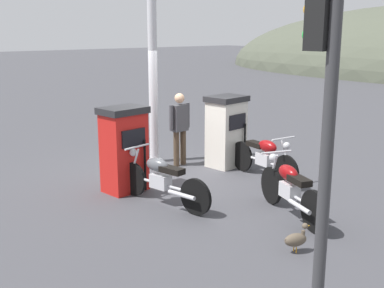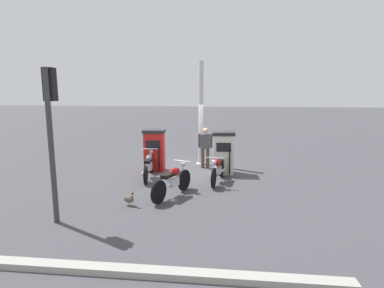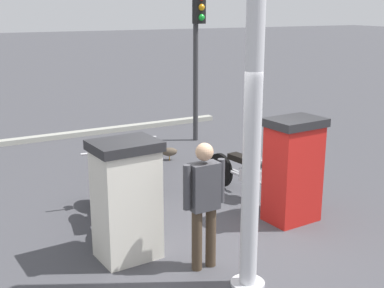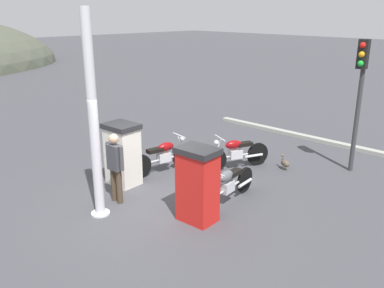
# 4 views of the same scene
# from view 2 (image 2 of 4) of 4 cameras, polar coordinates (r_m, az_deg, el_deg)

# --- Properties ---
(ground_plane) EXTENTS (120.00, 120.00, 0.00)m
(ground_plane) POSITION_cam_2_polar(r_m,az_deg,el_deg) (11.61, -0.56, -5.05)
(ground_plane) COLOR #424247
(fuel_pump_near) EXTENTS (0.68, 0.87, 1.58)m
(fuel_pump_near) POSITION_cam_2_polar(r_m,az_deg,el_deg) (11.53, -7.16, -1.14)
(fuel_pump_near) COLOR red
(fuel_pump_near) RESTS_ON ground
(fuel_pump_far) EXTENTS (0.73, 0.88, 1.56)m
(fuel_pump_far) POSITION_cam_2_polar(r_m,az_deg,el_deg) (11.11, 5.95, -1.59)
(fuel_pump_far) COLOR silver
(fuel_pump_far) RESTS_ON ground
(motorcycle_near_pump) EXTENTS (2.08, 0.58, 0.95)m
(motorcycle_near_pump) POSITION_cam_2_polar(r_m,az_deg,el_deg) (10.62, -8.23, -3.99)
(motorcycle_near_pump) COLOR black
(motorcycle_near_pump) RESTS_ON ground
(motorcycle_far_pump) EXTENTS (1.98, 0.61, 0.96)m
(motorcycle_far_pump) POSITION_cam_2_polar(r_m,az_deg,el_deg) (10.01, 4.96, -4.61)
(motorcycle_far_pump) COLOR black
(motorcycle_far_pump) RESTS_ON ground
(motorcycle_extra) EXTENTS (1.85, 0.87, 0.96)m
(motorcycle_extra) POSITION_cam_2_polar(r_m,az_deg,el_deg) (8.65, -3.69, -6.93)
(motorcycle_extra) COLOR black
(motorcycle_extra) RESTS_ON ground
(attendant_person) EXTENTS (0.23, 0.57, 1.61)m
(attendant_person) POSITION_cam_2_polar(r_m,az_deg,el_deg) (11.84, 2.56, -0.24)
(attendant_person) COLOR #473828
(attendant_person) RESTS_ON ground
(wandering_duck) EXTENTS (0.27, 0.39, 0.40)m
(wandering_duck) POSITION_cam_2_polar(r_m,az_deg,el_deg) (8.18, -11.91, -10.15)
(wandering_duck) COLOR brown
(wandering_duck) RESTS_ON ground
(roadside_traffic_light) EXTENTS (0.38, 0.26, 3.48)m
(roadside_traffic_light) POSITION_cam_2_polar(r_m,az_deg,el_deg) (7.30, -25.29, 4.47)
(roadside_traffic_light) COLOR #38383A
(roadside_traffic_light) RESTS_ON ground
(canopy_support_pole) EXTENTS (0.40, 0.40, 4.23)m
(canopy_support_pole) POSITION_cam_2_polar(r_m,az_deg,el_deg) (12.33, 1.72, 5.40)
(canopy_support_pole) COLOR silver
(canopy_support_pole) RESTS_ON ground
(road_edge_kerb) EXTENTS (0.58, 7.38, 0.12)m
(road_edge_kerb) POSITION_cam_2_polar(r_m,az_deg,el_deg) (5.45, -13.31, -22.39)
(road_edge_kerb) COLOR #9E9E93
(road_edge_kerb) RESTS_ON ground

